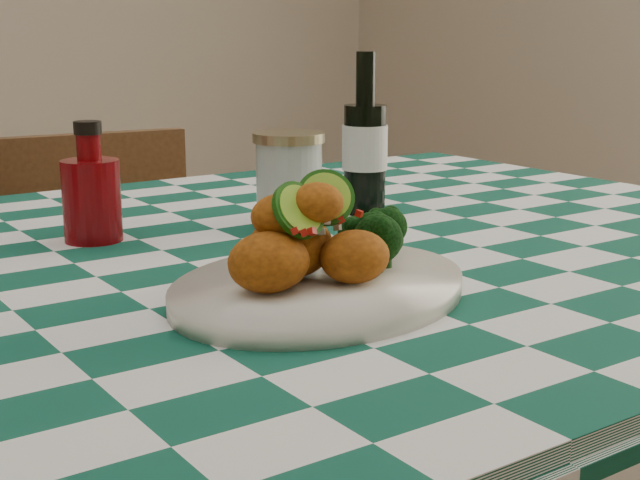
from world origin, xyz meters
TOP-DOWN VIEW (x-y plane):
  - plate at (0.04, -0.19)m, footprint 0.38×0.33m
  - fried_chicken_pile at (0.03, -0.19)m, footprint 0.14×0.10m
  - broccoli_side at (0.13, -0.18)m, footprint 0.07×0.07m
  - ketchup_bottle at (-0.05, 0.15)m, footprint 0.08×0.08m
  - mason_jar at (0.19, 0.09)m, footprint 0.11×0.11m
  - beer_bottle at (0.32, 0.11)m, footprint 0.08×0.08m
  - wooden_chair_right at (0.21, 0.71)m, footprint 0.41×0.43m

SIDE VIEW (x-z plane):
  - wooden_chair_right at x=0.21m, z-range 0.00..0.83m
  - plate at x=0.04m, z-range 0.79..0.80m
  - broccoli_side at x=0.13m, z-range 0.80..0.86m
  - mason_jar at x=0.19m, z-range 0.79..0.91m
  - fried_chicken_pile at x=0.03m, z-range 0.80..0.89m
  - ketchup_bottle at x=-0.05m, z-range 0.79..0.93m
  - beer_bottle at x=0.32m, z-range 0.79..1.00m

